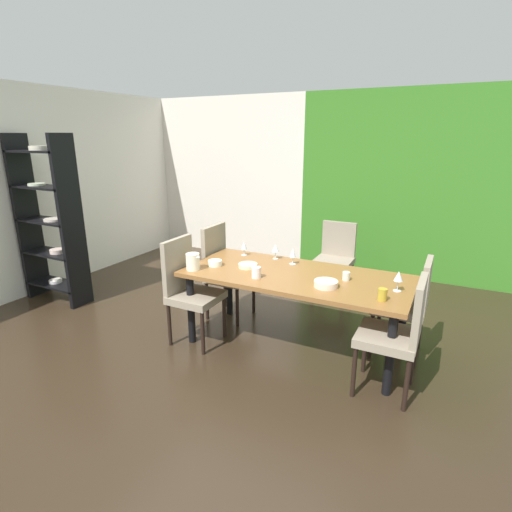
{
  "coord_description": "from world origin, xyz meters",
  "views": [
    {
      "loc": [
        1.9,
        -2.73,
        1.94
      ],
      "look_at": [
        0.27,
        0.5,
        0.85
      ],
      "focal_mm": 28.0,
      "sensor_mm": 36.0,
      "label": 1
    }
  ],
  "objects_px": {
    "wine_glass_center": "(293,253)",
    "wine_glass_left": "(244,246)",
    "dining_table": "(295,282)",
    "pitcher_front": "(193,262)",
    "chair_right_far": "(409,301)",
    "chair_left_far": "(223,267)",
    "cup_corner": "(346,276)",
    "chair_head_far": "(335,255)",
    "chair_left_near": "(189,286)",
    "display_shelf": "(49,220)",
    "cup_south": "(382,295)",
    "wine_glass_east": "(399,277)",
    "serving_bowl_near_shelf": "(248,266)",
    "serving_bowl_rear": "(215,263)",
    "cup_near_window": "(256,272)",
    "serving_bowl_right": "(326,284)",
    "wine_glass_west": "(276,248)",
    "chair_right_near": "(399,330)"
  },
  "relations": [
    {
      "from": "wine_glass_center",
      "to": "wine_glass_left",
      "type": "distance_m",
      "value": 0.57
    },
    {
      "from": "dining_table",
      "to": "pitcher_front",
      "type": "height_order",
      "value": "pitcher_front"
    },
    {
      "from": "chair_right_far",
      "to": "wine_glass_center",
      "type": "distance_m",
      "value": 1.14
    },
    {
      "from": "wine_glass_center",
      "to": "pitcher_front",
      "type": "distance_m",
      "value": 0.97
    },
    {
      "from": "chair_left_far",
      "to": "cup_corner",
      "type": "height_order",
      "value": "chair_left_far"
    },
    {
      "from": "chair_head_far",
      "to": "chair_left_near",
      "type": "bearing_deg",
      "value": 61.55
    },
    {
      "from": "display_shelf",
      "to": "cup_south",
      "type": "height_order",
      "value": "display_shelf"
    },
    {
      "from": "wine_glass_east",
      "to": "serving_bowl_near_shelf",
      "type": "relative_size",
      "value": 0.93
    },
    {
      "from": "wine_glass_center",
      "to": "cup_corner",
      "type": "relative_size",
      "value": 2.17
    },
    {
      "from": "chair_left_far",
      "to": "display_shelf",
      "type": "distance_m",
      "value": 2.16
    },
    {
      "from": "chair_left_near",
      "to": "display_shelf",
      "type": "distance_m",
      "value": 2.09
    },
    {
      "from": "cup_south",
      "to": "wine_glass_center",
      "type": "bearing_deg",
      "value": 150.56
    },
    {
      "from": "dining_table",
      "to": "cup_south",
      "type": "distance_m",
      "value": 0.87
    },
    {
      "from": "display_shelf",
      "to": "serving_bowl_rear",
      "type": "relative_size",
      "value": 14.55
    },
    {
      "from": "chair_left_near",
      "to": "cup_near_window",
      "type": "relative_size",
      "value": 10.35
    },
    {
      "from": "chair_head_far",
      "to": "dining_table",
      "type": "bearing_deg",
      "value": 90.96
    },
    {
      "from": "cup_corner",
      "to": "pitcher_front",
      "type": "distance_m",
      "value": 1.4
    },
    {
      "from": "wine_glass_center",
      "to": "serving_bowl_right",
      "type": "height_order",
      "value": "wine_glass_center"
    },
    {
      "from": "dining_table",
      "to": "cup_south",
      "type": "height_order",
      "value": "cup_south"
    },
    {
      "from": "chair_left_far",
      "to": "wine_glass_center",
      "type": "height_order",
      "value": "chair_left_far"
    },
    {
      "from": "serving_bowl_right",
      "to": "cup_south",
      "type": "relative_size",
      "value": 2.08
    },
    {
      "from": "wine_glass_left",
      "to": "serving_bowl_near_shelf",
      "type": "distance_m",
      "value": 0.42
    },
    {
      "from": "serving_bowl_rear",
      "to": "cup_south",
      "type": "height_order",
      "value": "cup_south"
    },
    {
      "from": "chair_left_far",
      "to": "serving_bowl_right",
      "type": "bearing_deg",
      "value": 68.76
    },
    {
      "from": "chair_right_far",
      "to": "wine_glass_west",
      "type": "height_order",
      "value": "chair_right_far"
    },
    {
      "from": "chair_right_far",
      "to": "display_shelf",
      "type": "bearing_deg",
      "value": 97.76
    },
    {
      "from": "chair_right_far",
      "to": "serving_bowl_rear",
      "type": "bearing_deg",
      "value": 104.1
    },
    {
      "from": "chair_right_far",
      "to": "wine_glass_west",
      "type": "xyz_separation_m",
      "value": [
        -1.31,
        0.03,
        0.32
      ]
    },
    {
      "from": "chair_head_far",
      "to": "cup_near_window",
      "type": "relative_size",
      "value": 9.42
    },
    {
      "from": "cup_near_window",
      "to": "cup_corner",
      "type": "height_order",
      "value": "cup_near_window"
    },
    {
      "from": "chair_head_far",
      "to": "serving_bowl_right",
      "type": "height_order",
      "value": "chair_head_far"
    },
    {
      "from": "chair_head_far",
      "to": "pitcher_front",
      "type": "distance_m",
      "value": 1.97
    },
    {
      "from": "dining_table",
      "to": "chair_head_far",
      "type": "bearing_deg",
      "value": 90.96
    },
    {
      "from": "wine_glass_west",
      "to": "serving_bowl_near_shelf",
      "type": "xyz_separation_m",
      "value": [
        -0.12,
        -0.37,
        -0.09
      ]
    },
    {
      "from": "chair_left_near",
      "to": "cup_corner",
      "type": "xyz_separation_m",
      "value": [
        1.42,
        0.37,
        0.21
      ]
    },
    {
      "from": "wine_glass_west",
      "to": "cup_south",
      "type": "relative_size",
      "value": 1.56
    },
    {
      "from": "cup_south",
      "to": "serving_bowl_near_shelf",
      "type": "bearing_deg",
      "value": 169.14
    },
    {
      "from": "serving_bowl_rear",
      "to": "chair_right_far",
      "type": "bearing_deg",
      "value": 14.1
    },
    {
      "from": "wine_glass_left",
      "to": "cup_corner",
      "type": "distance_m",
      "value": 1.19
    },
    {
      "from": "chair_right_near",
      "to": "wine_glass_left",
      "type": "bearing_deg",
      "value": 69.03
    },
    {
      "from": "serving_bowl_rear",
      "to": "pitcher_front",
      "type": "height_order",
      "value": "pitcher_front"
    },
    {
      "from": "serving_bowl_rear",
      "to": "cup_corner",
      "type": "relative_size",
      "value": 1.83
    },
    {
      "from": "chair_head_far",
      "to": "cup_near_window",
      "type": "bearing_deg",
      "value": 81.39
    },
    {
      "from": "chair_head_far",
      "to": "wine_glass_east",
      "type": "distance_m",
      "value": 1.73
    },
    {
      "from": "cup_near_window",
      "to": "dining_table",
      "type": "bearing_deg",
      "value": 42.01
    },
    {
      "from": "chair_right_far",
      "to": "cup_south",
      "type": "distance_m",
      "value": 0.66
    },
    {
      "from": "chair_right_far",
      "to": "serving_bowl_rear",
      "type": "distance_m",
      "value": 1.82
    },
    {
      "from": "chair_head_far",
      "to": "serving_bowl_near_shelf",
      "type": "relative_size",
      "value": 5.08
    },
    {
      "from": "chair_right_near",
      "to": "serving_bowl_rear",
      "type": "bearing_deg",
      "value": 83.33
    },
    {
      "from": "chair_left_near",
      "to": "chair_head_far",
      "type": "bearing_deg",
      "value": 151.55
    }
  ]
}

